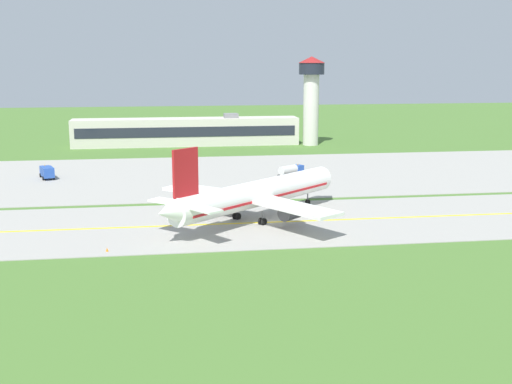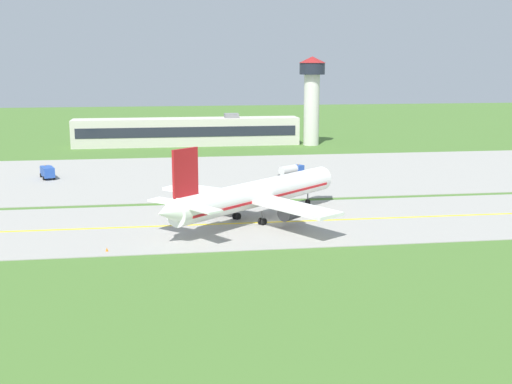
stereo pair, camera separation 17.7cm
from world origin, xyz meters
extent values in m
plane|color=#47702D|center=(0.00, 0.00, 0.00)|extent=(500.00, 500.00, 0.00)
cube|color=#9E9B93|center=(0.00, 0.00, 0.05)|extent=(240.00, 28.00, 0.10)
cube|color=#9E9B93|center=(10.00, 42.00, 0.05)|extent=(140.00, 52.00, 0.10)
cube|color=yellow|center=(0.00, 0.00, 0.11)|extent=(220.00, 0.60, 0.01)
cylinder|color=white|center=(-1.72, 2.03, 4.20)|extent=(28.21, 25.41, 4.00)
cone|color=white|center=(11.98, 14.02, 4.20)|extent=(4.46, 4.57, 3.80)
cone|color=white|center=(-15.56, -10.09, 4.60)|extent=(4.65, 4.67, 3.40)
cube|color=red|center=(-1.72, 2.03, 3.70)|extent=(26.22, 23.68, 0.36)
cube|color=#1E232D|center=(10.32, 12.57, 4.90)|extent=(3.59, 3.74, 0.70)
cube|color=white|center=(-8.97, 6.98, 3.70)|extent=(14.49, 13.43, 0.50)
cylinder|color=#47474C|center=(-6.15, 6.79, 2.30)|extent=(4.07, 3.97, 2.30)
cylinder|color=black|center=(-4.95, 7.84, 2.30)|extent=(1.57, 1.74, 2.10)
cube|color=white|center=(2.23, -5.81, 3.70)|extent=(12.23, 15.18, 0.50)
cylinder|color=#47474C|center=(2.42, -2.99, 2.30)|extent=(4.07, 3.97, 2.30)
cylinder|color=black|center=(3.62, -1.94, 2.30)|extent=(1.57, 1.74, 2.10)
cube|color=red|center=(-13.00, -7.85, 9.45)|extent=(3.57, 3.20, 6.50)
cube|color=white|center=(-15.26, -5.58, 5.00)|extent=(6.03, 5.84, 0.30)
cube|color=white|center=(-11.04, -10.39, 5.00)|extent=(5.42, 6.29, 0.30)
cylinder|color=slate|center=(8.06, 10.60, 1.38)|extent=(0.24, 0.24, 1.65)
cylinder|color=black|center=(8.06, 10.60, 0.55)|extent=(1.06, 0.99, 1.10)
cylinder|color=slate|center=(-4.93, 2.67, 1.38)|extent=(0.24, 0.24, 1.65)
cylinder|color=black|center=(-5.11, 2.88, 0.55)|extent=(1.06, 0.99, 1.10)
cylinder|color=black|center=(-4.75, 2.46, 0.55)|extent=(1.06, 0.99, 1.10)
cylinder|color=slate|center=(-1.51, -1.24, 1.38)|extent=(0.24, 0.24, 1.65)
cylinder|color=black|center=(-1.69, -1.04, 0.55)|extent=(1.06, 0.99, 1.10)
cylinder|color=black|center=(-1.33, -1.45, 0.55)|extent=(1.06, 0.99, 1.10)
cube|color=#264CA5|center=(12.17, 38.17, 1.50)|extent=(2.63, 2.67, 1.80)
cube|color=#1E232D|center=(12.79, 38.61, 1.81)|extent=(1.17, 1.56, 0.81)
cylinder|color=silver|center=(9.73, 36.41, 1.75)|extent=(4.46, 3.91, 1.80)
cube|color=#383838|center=(9.73, 36.41, 0.72)|extent=(4.64, 4.16, 0.24)
cylinder|color=orange|center=(12.17, 38.17, 2.50)|extent=(0.20, 0.20, 0.18)
cylinder|color=black|center=(11.59, 38.98, 0.45)|extent=(0.91, 0.77, 0.90)
cylinder|color=black|center=(12.75, 37.35, 0.45)|extent=(0.91, 0.77, 0.90)
cylinder|color=black|center=(8.44, 36.78, 0.45)|extent=(0.91, 0.77, 0.90)
cylinder|color=black|center=(9.67, 35.07, 0.45)|extent=(0.91, 0.77, 0.90)
cube|color=#264CA5|center=(-40.51, 44.66, 1.50)|extent=(2.47, 2.35, 1.80)
cube|color=#1E232D|center=(-40.76, 45.38, 1.81)|extent=(1.78, 0.71, 0.81)
cube|color=#264CA5|center=(-39.54, 41.82, 1.60)|extent=(3.35, 4.65, 2.00)
cylinder|color=orange|center=(-40.51, 44.66, 2.50)|extent=(0.20, 0.20, 0.18)
cylinder|color=black|center=(-41.45, 44.34, 0.45)|extent=(0.57, 0.95, 0.90)
cylinder|color=black|center=(-39.56, 44.98, 0.45)|extent=(0.57, 0.95, 0.90)
cylinder|color=black|center=(-40.26, 40.69, 0.45)|extent=(0.57, 0.95, 0.90)
cylinder|color=black|center=(-38.27, 41.36, 0.45)|extent=(0.57, 0.95, 0.90)
cube|color=beige|center=(-9.11, 91.63, 3.88)|extent=(64.12, 8.01, 7.77)
cube|color=#1E232D|center=(-9.11, 87.58, 4.27)|extent=(61.55, 0.10, 2.80)
cube|color=slate|center=(3.72, 91.63, 8.37)|extent=(4.00, 4.00, 1.20)
cylinder|color=silver|center=(26.26, 87.32, 10.03)|extent=(4.40, 4.40, 20.06)
cylinder|color=#1E232D|center=(26.26, 87.32, 21.66)|extent=(7.20, 7.20, 3.20)
cone|color=maroon|center=(26.26, 87.32, 24.16)|extent=(7.60, 7.60, 1.80)
cone|color=orange|center=(-23.40, -11.89, 0.30)|extent=(0.44, 0.44, 0.60)
camera|label=1|loc=(-15.89, -93.49, 24.40)|focal=45.27mm
camera|label=2|loc=(-15.71, -93.51, 24.40)|focal=45.27mm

